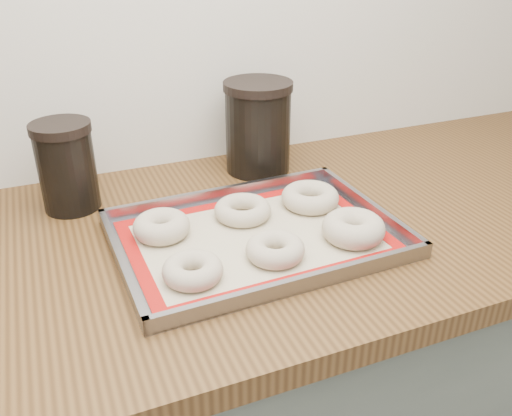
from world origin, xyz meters
name	(u,v)px	position (x,y,z in m)	size (l,w,h in m)	color
countertop	(137,258)	(0.00, 1.68, 0.88)	(3.06, 0.68, 0.04)	brown
baking_tray	(256,236)	(0.19, 1.62, 0.91)	(0.47, 0.34, 0.03)	gray
baking_mat	(256,237)	(0.19, 1.62, 0.90)	(0.43, 0.30, 0.00)	#C6B793
bagel_front_left	(193,270)	(0.06, 1.55, 0.92)	(0.09, 0.09, 0.03)	#C3B297
bagel_front_mid	(275,249)	(0.20, 1.55, 0.92)	(0.09, 0.09, 0.03)	#C3B297
bagel_front_right	(353,228)	(0.34, 1.56, 0.93)	(0.10, 0.10, 0.04)	#C3B297
bagel_back_left	(162,226)	(0.05, 1.69, 0.92)	(0.10, 0.10, 0.04)	#C3B297
bagel_back_mid	(243,210)	(0.20, 1.70, 0.92)	(0.10, 0.10, 0.03)	#C3B297
bagel_back_right	(310,197)	(0.33, 1.69, 0.92)	(0.11, 0.11, 0.03)	#C3B297
canister_mid	(67,166)	(-0.08, 1.86, 0.98)	(0.11, 0.11, 0.16)	black
canister_right	(258,127)	(0.31, 1.89, 1.00)	(0.14, 0.14, 0.19)	black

